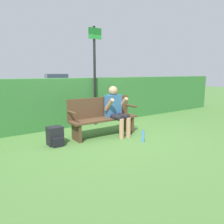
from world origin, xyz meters
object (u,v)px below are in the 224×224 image
signpost (95,70)px  backpack (55,136)px  parked_car (56,83)px  park_bench (103,116)px  person_seated (116,109)px  water_bottle (143,136)px

signpost → backpack: bearing=-145.7°
backpack → parked_car: (5.00, 13.05, 0.49)m
park_bench → person_seated: 0.37m
signpost → parked_car: size_ratio=0.56×
backpack → signpost: (1.63, 1.11, 1.38)m
park_bench → parked_car: (3.78, 12.99, 0.21)m
parked_car → park_bench: bearing=176.1°
signpost → parked_car: signpost is taller
signpost → person_seated: bearing=-96.1°
water_bottle → parked_car: (3.37, 13.95, 0.55)m
water_bottle → signpost: (-0.01, 2.01, 1.44)m
backpack → water_bottle: bearing=-28.8°
signpost → parked_car: 12.45m
water_bottle → park_bench: bearing=113.5°
park_bench → water_bottle: size_ratio=6.42×
water_bottle → signpost: 2.47m
backpack → water_bottle: size_ratio=1.46×
person_seated → signpost: 1.51m
signpost → parked_car: bearing=74.2°
water_bottle → signpost: size_ratio=0.10×
water_bottle → signpost: signpost is taller
parked_car → water_bottle: bearing=178.8°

